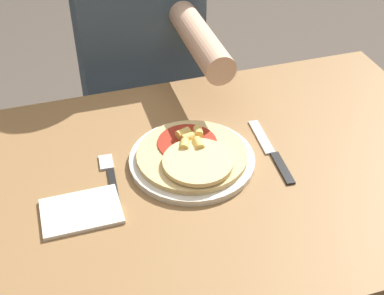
# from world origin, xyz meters

# --- Properties ---
(dining_table) EXTENTS (1.14, 0.72, 0.72)m
(dining_table) POSITION_xyz_m (0.00, 0.00, 0.60)
(dining_table) COLOR olive
(dining_table) RESTS_ON ground_plane
(plate) EXTENTS (0.26, 0.26, 0.01)m
(plate) POSITION_xyz_m (-0.02, 0.04, 0.73)
(plate) COLOR silver
(plate) RESTS_ON dining_table
(pizza) EXTENTS (0.23, 0.23, 0.04)m
(pizza) POSITION_xyz_m (-0.02, 0.04, 0.75)
(pizza) COLOR #DBBC7A
(pizza) RESTS_ON plate
(fork) EXTENTS (0.03, 0.18, 0.00)m
(fork) POSITION_xyz_m (-0.19, 0.04, 0.72)
(fork) COLOR black
(fork) RESTS_ON dining_table
(knife) EXTENTS (0.03, 0.22, 0.00)m
(knife) POSITION_xyz_m (0.15, 0.02, 0.72)
(knife) COLOR black
(knife) RESTS_ON dining_table
(napkin) EXTENTS (0.15, 0.10, 0.01)m
(napkin) POSITION_xyz_m (-0.26, -0.04, 0.73)
(napkin) COLOR silver
(napkin) RESTS_ON dining_table
(person_diner) EXTENTS (0.33, 0.52, 1.17)m
(person_diner) POSITION_xyz_m (-0.02, 0.56, 0.67)
(person_diner) COLOR #2D2D38
(person_diner) RESTS_ON ground_plane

